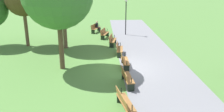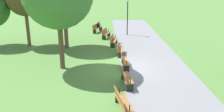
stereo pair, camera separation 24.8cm
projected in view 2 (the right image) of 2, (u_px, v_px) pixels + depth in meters
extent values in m
plane|color=#54843D|center=(125.00, 67.00, 15.82)|extent=(120.00, 120.00, 0.00)
cube|color=gray|center=(154.00, 67.00, 15.88)|extent=(36.63, 4.51, 0.01)
cube|color=#996633|center=(98.00, 28.00, 25.73)|extent=(1.77, 1.06, 0.04)
cube|color=#996633|center=(96.00, 26.00, 25.72)|extent=(1.64, 0.75, 0.40)
cube|color=black|center=(101.00, 29.00, 26.52)|extent=(0.20, 0.37, 0.43)
cylinder|color=black|center=(101.00, 25.00, 26.39)|extent=(0.06, 0.06, 0.30)
cube|color=black|center=(95.00, 32.00, 25.09)|extent=(0.20, 0.37, 0.43)
cylinder|color=black|center=(95.00, 28.00, 24.95)|extent=(0.06, 0.06, 0.30)
cube|color=#996633|center=(106.00, 33.00, 23.31)|extent=(1.78, 0.92, 0.04)
cube|color=#996633|center=(104.00, 31.00, 23.28)|extent=(1.69, 0.60, 0.40)
cube|color=black|center=(108.00, 34.00, 24.12)|extent=(0.16, 0.38, 0.43)
cylinder|color=black|center=(109.00, 30.00, 23.99)|extent=(0.05, 0.05, 0.30)
cube|color=black|center=(104.00, 38.00, 22.65)|extent=(0.16, 0.38, 0.43)
cylinder|color=black|center=(104.00, 34.00, 22.52)|extent=(0.05, 0.05, 0.30)
cube|color=#996633|center=(114.00, 40.00, 20.81)|extent=(1.78, 0.77, 0.04)
cube|color=#996633|center=(112.00, 37.00, 20.77)|extent=(1.72, 0.44, 0.40)
cube|color=black|center=(115.00, 40.00, 21.64)|extent=(0.13, 0.38, 0.43)
cylinder|color=black|center=(116.00, 36.00, 21.51)|extent=(0.05, 0.05, 0.30)
cube|color=black|center=(112.00, 45.00, 20.13)|extent=(0.13, 0.38, 0.43)
cylinder|color=black|center=(113.00, 41.00, 20.01)|extent=(0.05, 0.05, 0.30)
cube|color=#996633|center=(120.00, 49.00, 18.26)|extent=(1.77, 0.61, 0.04)
cube|color=#996633|center=(118.00, 46.00, 18.20)|extent=(1.73, 0.27, 0.40)
cube|color=black|center=(121.00, 49.00, 19.10)|extent=(0.10, 0.38, 0.43)
cylinder|color=black|center=(121.00, 44.00, 18.97)|extent=(0.05, 0.05, 0.30)
cube|color=black|center=(120.00, 55.00, 17.57)|extent=(0.10, 0.38, 0.43)
cylinder|color=black|center=(120.00, 50.00, 17.45)|extent=(0.05, 0.05, 0.30)
cube|color=#996633|center=(125.00, 61.00, 15.67)|extent=(1.73, 0.44, 0.04)
cube|color=#996633|center=(122.00, 57.00, 15.59)|extent=(1.73, 0.10, 0.40)
cube|color=black|center=(124.00, 60.00, 16.51)|extent=(0.06, 0.37, 0.43)
cylinder|color=black|center=(125.00, 55.00, 16.39)|extent=(0.04, 0.04, 0.30)
cube|color=black|center=(126.00, 69.00, 14.99)|extent=(0.06, 0.37, 0.43)
cylinder|color=black|center=(127.00, 63.00, 14.86)|extent=(0.04, 0.04, 0.30)
cube|color=#996633|center=(127.00, 77.00, 13.08)|extent=(1.77, 0.61, 0.04)
cube|color=#996633|center=(124.00, 74.00, 12.98)|extent=(1.73, 0.27, 0.40)
cube|color=black|center=(124.00, 76.00, 13.91)|extent=(0.10, 0.38, 0.43)
cylinder|color=black|center=(125.00, 69.00, 13.79)|extent=(0.05, 0.05, 0.30)
cube|color=black|center=(130.00, 88.00, 12.40)|extent=(0.10, 0.38, 0.43)
cylinder|color=black|center=(130.00, 81.00, 12.27)|extent=(0.05, 0.05, 0.30)
cube|color=#996633|center=(124.00, 102.00, 10.50)|extent=(1.78, 0.77, 0.04)
cube|color=#996633|center=(119.00, 98.00, 10.38)|extent=(1.72, 0.44, 0.40)
cube|color=black|center=(119.00, 98.00, 11.32)|extent=(0.13, 0.38, 0.43)
cylinder|color=black|center=(120.00, 91.00, 11.20)|extent=(0.05, 0.05, 0.30)
cylinder|color=black|center=(130.00, 108.00, 9.71)|extent=(0.05, 0.05, 0.30)
cube|color=black|center=(98.00, 25.00, 25.90)|extent=(0.37, 0.31, 0.50)
sphere|color=tan|center=(99.00, 22.00, 25.77)|extent=(0.22, 0.22, 0.22)
cylinder|color=#23232D|center=(100.00, 28.00, 26.01)|extent=(0.26, 0.38, 0.13)
cylinder|color=#23232D|center=(102.00, 30.00, 26.02)|extent=(0.14, 0.14, 0.43)
cylinder|color=#23232D|center=(100.00, 28.00, 25.85)|extent=(0.26, 0.38, 0.13)
cylinder|color=#23232D|center=(101.00, 30.00, 25.86)|extent=(0.14, 0.14, 0.43)
cylinder|color=brown|center=(66.00, 32.00, 19.77)|extent=(0.33, 0.33, 2.73)
cylinder|color=brown|center=(28.00, 28.00, 20.37)|extent=(0.29, 0.29, 3.10)
cylinder|color=brown|center=(61.00, 43.00, 15.14)|extent=(0.32, 0.32, 3.39)
cylinder|color=black|center=(127.00, 18.00, 24.20)|extent=(0.10, 0.10, 3.41)
sphere|color=white|center=(128.00, 0.00, 23.62)|extent=(0.32, 0.32, 0.32)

